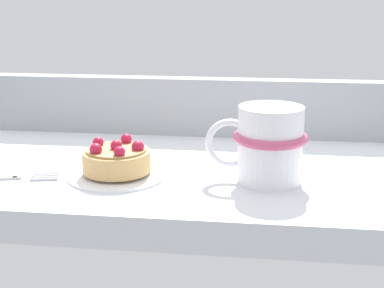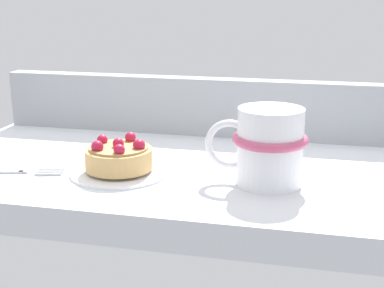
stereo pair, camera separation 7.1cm
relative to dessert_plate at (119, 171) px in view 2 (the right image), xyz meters
The scene contains 6 objects.
ground_plane 10.10cm from the dessert_plate, 35.73° to the left, with size 73.20×37.49×4.01cm, color silver.
window_rail_back 24.62cm from the dessert_plate, 70.80° to the left, with size 71.73×3.19×9.44cm, color #9EA3A8.
dessert_plate is the anchor object (origin of this frame).
raspberry_tart 2.03cm from the dessert_plate, 74.51° to the right, with size 8.82×8.82×4.20cm.
coffee_mug 19.92cm from the dessert_plate, ahead, with size 12.84×9.34×9.71cm.
dessert_fork 15.91cm from the dessert_plate, 167.65° to the right, with size 17.17×5.64×0.60cm.
Camera 2 is at (17.57, -72.15, 23.88)cm, focal length 52.70 mm.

